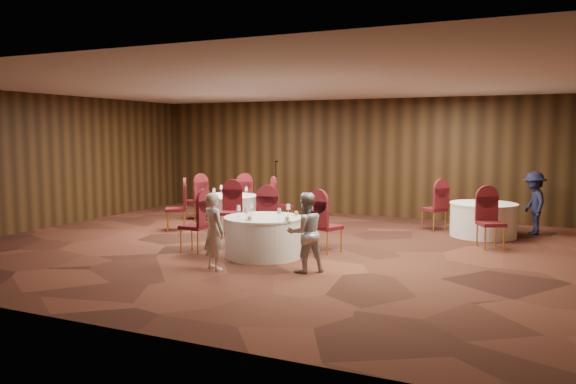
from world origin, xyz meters
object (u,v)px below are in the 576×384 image
at_px(table_main, 263,236).
at_px(woman_b, 305,232).
at_px(mic_stand, 276,199).
at_px(table_left, 227,210).
at_px(man_c, 534,203).
at_px(table_right, 483,219).
at_px(woman_a, 214,231).

relative_size(table_main, woman_b, 1.10).
bearing_deg(mic_stand, woman_b, -59.91).
bearing_deg(table_left, man_c, 14.14).
bearing_deg(table_main, table_left, 131.03).
bearing_deg(table_right, table_left, -169.92).
relative_size(mic_stand, man_c, 1.07).
xyz_separation_m(table_main, table_left, (-2.42, 2.79, -0.00)).
bearing_deg(woman_b, table_main, -76.81).
relative_size(table_left, table_right, 1.04).
bearing_deg(mic_stand, table_left, -99.33).
xyz_separation_m(table_left, man_c, (6.91, 1.74, 0.34)).
distance_m(table_left, woman_a, 4.55).
distance_m(mic_stand, man_c, 6.58).
height_order(table_left, table_right, same).
relative_size(table_main, table_right, 1.00).
xyz_separation_m(table_main, woman_a, (-0.29, -1.23, 0.27)).
bearing_deg(mic_stand, table_right, -10.27).
bearing_deg(woman_a, table_left, -37.17).
xyz_separation_m(table_right, mic_stand, (-5.57, 1.01, 0.06)).
bearing_deg(table_main, man_c, 45.28).
distance_m(table_right, woman_a, 6.32).
distance_m(table_main, woman_b, 1.40).
relative_size(woman_a, man_c, 0.91).
relative_size(table_left, woman_b, 1.14).
bearing_deg(mic_stand, woman_a, -73.56).
bearing_deg(mic_stand, man_c, -2.78).
height_order(mic_stand, man_c, mic_stand).
xyz_separation_m(mic_stand, woman_b, (3.24, -5.59, 0.22)).
relative_size(table_left, mic_stand, 0.98).
distance_m(mic_stand, woman_a, 6.33).
height_order(mic_stand, woman_b, mic_stand).
xyz_separation_m(table_right, woman_a, (-3.78, -5.06, 0.27)).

